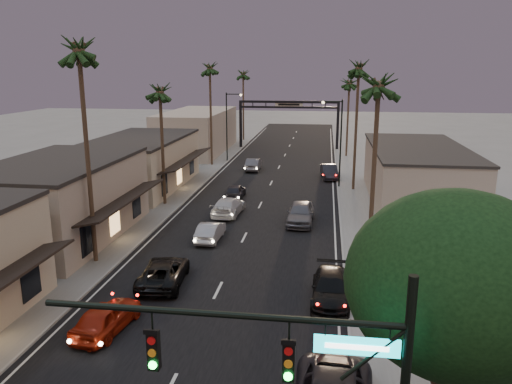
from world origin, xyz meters
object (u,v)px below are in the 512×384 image
(traffic_signal, at_px, (318,381))
(palm_lc, at_px, (160,87))
(palm_rc, at_px, (349,80))
(oncoming_red, at_px, (107,317))
(palm_ra, at_px, (379,79))
(curbside_black, at_px, (331,288))
(corner_tree, at_px, (458,290))
(palm_lb, at_px, (78,44))
(palm_ld, at_px, (210,65))
(palm_rb, at_px, (359,64))
(streetlight_right, at_px, (338,136))
(oncoming_silver, at_px, (210,231))
(oncoming_pickup, at_px, (164,272))
(arch, at_px, (289,112))
(streetlight_left, at_px, (229,121))
(palm_far, at_px, (243,72))

(traffic_signal, bearing_deg, palm_lc, 114.06)
(palm_rc, distance_m, oncoming_red, 52.57)
(palm_ra, height_order, curbside_black, palm_ra)
(corner_tree, relative_size, palm_lb, 0.58)
(palm_ld, distance_m, palm_rb, 20.42)
(traffic_signal, bearing_deg, streetlight_right, 88.28)
(oncoming_red, relative_size, oncoming_silver, 1.06)
(corner_tree, xyz_separation_m, oncoming_pickup, (-12.74, 12.00, -5.27))
(oncoming_pickup, bearing_deg, corner_tree, 131.44)
(palm_rc, bearing_deg, corner_tree, -89.11)
(streetlight_right, xyz_separation_m, curbside_black, (-0.72, -26.40, -4.61))
(palm_rc, bearing_deg, oncoming_red, -104.37)
(palm_lb, distance_m, palm_ra, 17.42)
(arch, distance_m, curbside_black, 52.00)
(oncoming_red, bearing_deg, palm_lc, -70.81)
(palm_rb, bearing_deg, arch, 108.30)
(streetlight_left, xyz_separation_m, oncoming_silver, (4.60, -30.84, -4.66))
(palm_lb, distance_m, palm_rb, 27.94)
(oncoming_silver, bearing_deg, curbside_black, 136.10)
(palm_ld, xyz_separation_m, oncoming_red, (4.38, -41.05, -11.69))
(streetlight_left, relative_size, curbside_black, 1.82)
(streetlight_left, bearing_deg, streetlight_right, -43.21)
(palm_ld, relative_size, curbside_black, 2.87)
(corner_tree, xyz_separation_m, oncoming_red, (-13.70, 6.50, -5.25))
(palm_rb, relative_size, oncoming_silver, 3.52)
(palm_rb, distance_m, oncoming_red, 34.70)
(streetlight_right, xyz_separation_m, streetlight_left, (-13.84, 13.00, 0.00))
(corner_tree, bearing_deg, curbside_black, 106.38)
(palm_ra, relative_size, oncoming_pickup, 2.59)
(arch, distance_m, palm_lc, 35.41)
(palm_ra, distance_m, curbside_black, 12.25)
(palm_rc, relative_size, palm_far, 0.92)
(corner_tree, height_order, palm_ld, palm_ld)
(palm_far, bearing_deg, oncoming_red, -86.35)
(palm_lb, height_order, palm_ra, palm_lb)
(palm_far, height_order, oncoming_red, palm_far)
(streetlight_right, xyz_separation_m, oncoming_silver, (-9.24, -17.84, -4.66))
(palm_lb, relative_size, palm_far, 1.15)
(corner_tree, bearing_deg, arch, 98.62)
(palm_far, distance_m, curbside_black, 62.08)
(palm_ld, xyz_separation_m, oncoming_pickup, (5.34, -35.55, -11.71))
(streetlight_left, xyz_separation_m, palm_rc, (15.52, 6.00, 5.14))
(arch, distance_m, palm_rb, 28.24)
(palm_rb, bearing_deg, oncoming_red, -113.11)
(corner_tree, relative_size, palm_rc, 0.72)
(palm_lc, bearing_deg, corner_tree, -57.66)
(palm_rc, relative_size, oncoming_silver, 3.02)
(streetlight_left, xyz_separation_m, palm_lc, (-1.68, -22.00, 5.14))
(streetlight_right, relative_size, palm_rb, 0.63)
(corner_tree, xyz_separation_m, palm_lb, (-18.08, 14.55, 7.41))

